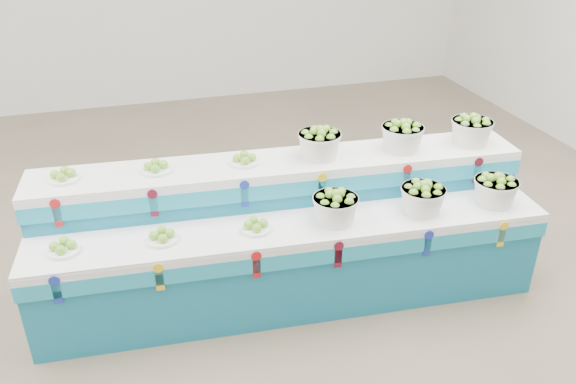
{
  "coord_description": "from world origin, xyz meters",
  "views": [
    {
      "loc": [
        -0.18,
        -3.43,
        2.88
      ],
      "look_at": [
        0.88,
        0.18,
        0.87
      ],
      "focal_mm": 36.33,
      "sensor_mm": 36.0,
      "label": 1
    }
  ],
  "objects_px": {
    "plate_upper_mid": "(156,166)",
    "basket_lower_left": "(335,207)",
    "basket_upper_right": "(471,130)",
    "display_stand": "(288,234)"
  },
  "relations": [
    {
      "from": "basket_upper_right",
      "to": "plate_upper_mid",
      "type": "bearing_deg",
      "value": 175.91
    },
    {
      "from": "plate_upper_mid",
      "to": "basket_lower_left",
      "type": "bearing_deg",
      "value": -24.94
    },
    {
      "from": "plate_upper_mid",
      "to": "display_stand",
      "type": "bearing_deg",
      "value": -18.17
    },
    {
      "from": "basket_lower_left",
      "to": "basket_upper_right",
      "type": "height_order",
      "value": "basket_upper_right"
    },
    {
      "from": "display_stand",
      "to": "plate_upper_mid",
      "type": "relative_size",
      "value": 16.98
    },
    {
      "from": "basket_lower_left",
      "to": "basket_upper_right",
      "type": "bearing_deg",
      "value": 16.27
    },
    {
      "from": "plate_upper_mid",
      "to": "basket_upper_right",
      "type": "bearing_deg",
      "value": -4.09
    },
    {
      "from": "display_stand",
      "to": "plate_upper_mid",
      "type": "xyz_separation_m",
      "value": [
        -0.91,
        0.3,
        0.56
      ]
    },
    {
      "from": "display_stand",
      "to": "basket_lower_left",
      "type": "relative_size",
      "value": 11.47
    },
    {
      "from": "display_stand",
      "to": "basket_upper_right",
      "type": "height_order",
      "value": "basket_upper_right"
    }
  ]
}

